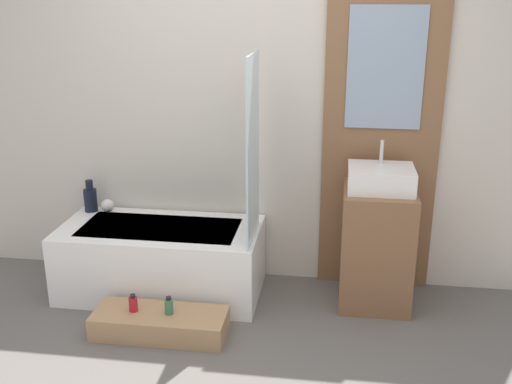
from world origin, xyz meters
TOP-DOWN VIEW (x-y plane):
  - wall_tiled_back at (0.00, 1.58)m, footprint 4.20×0.06m
  - wall_wood_accent at (0.87, 1.53)m, footprint 0.78×0.04m
  - bathtub at (-0.61, 1.19)m, footprint 1.38×0.68m
  - glass_shower_screen at (0.05, 1.11)m, footprint 0.01×0.49m
  - wooden_step_bench at (-0.46, 0.64)m, footprint 0.83×0.32m
  - vanity_cabinet at (0.87, 1.26)m, footprint 0.47×0.50m
  - sink at (0.87, 1.26)m, footprint 0.42×0.35m
  - vase_tall_dark at (-1.20, 1.43)m, footprint 0.10×0.10m
  - vase_round_light at (-1.08, 1.43)m, footprint 0.10×0.10m
  - bottle_soap_primary at (-0.63, 0.64)m, footprint 0.05×0.05m
  - bottle_soap_secondary at (-0.40, 0.64)m, footprint 0.05×0.05m

SIDE VIEW (x-z plane):
  - wooden_step_bench at x=-0.46m, z-range 0.00..0.15m
  - bottle_soap_primary at x=-0.63m, z-range 0.14..0.26m
  - bottle_soap_secondary at x=-0.40m, z-range 0.14..0.26m
  - bathtub at x=-0.61m, z-range 0.00..0.49m
  - vanity_cabinet at x=0.87m, z-range 0.00..0.81m
  - vase_round_light at x=-1.08m, z-range 0.49..0.58m
  - vase_tall_dark at x=-1.20m, z-range 0.47..0.70m
  - sink at x=0.87m, z-range 0.73..1.04m
  - glass_shower_screen at x=0.05m, z-range 0.49..1.68m
  - wall_tiled_back at x=0.00m, z-range 0.00..2.60m
  - wall_wood_accent at x=0.87m, z-range 0.02..2.62m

